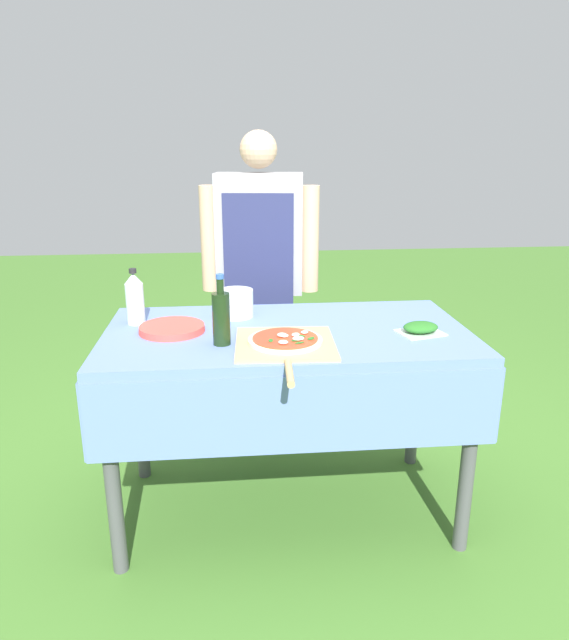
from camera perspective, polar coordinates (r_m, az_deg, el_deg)
The scene contains 9 objects.
ground_plane at distance 2.55m, azimuth 0.22°, elevation -18.23°, with size 12.00×12.00×0.00m, color #477A2D.
prep_table at distance 2.23m, azimuth 0.24°, elevation -3.68°, with size 1.41×0.76×0.80m.
person_cook at distance 2.84m, azimuth -2.47°, elevation 5.62°, with size 0.58×0.23×1.54m.
pizza_on_peel at distance 2.01m, azimuth 0.10°, elevation -2.30°, with size 0.37×0.55×0.05m.
oil_bottle at distance 2.02m, azimuth -6.35°, elevation 0.30°, with size 0.06×0.06×0.26m.
water_bottle at distance 2.31m, azimuth -14.75°, elevation 2.12°, with size 0.07×0.07×0.22m.
herb_container at distance 2.20m, azimuth 13.45°, elevation -0.80°, with size 0.19×0.16×0.04m.
mixing_tub at distance 2.35m, azimuth -4.85°, elevation 1.69°, with size 0.14×0.14×0.11m, color silver.
plate_stack at distance 2.21m, azimuth -11.18°, elevation -0.83°, with size 0.25×0.25×0.02m.
Camera 1 is at (-0.20, -2.07, 1.48)m, focal length 32.00 mm.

